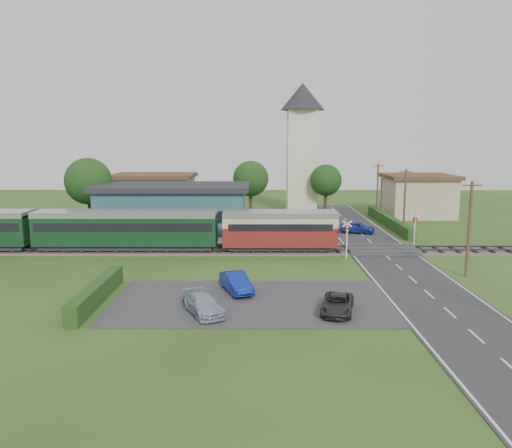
{
  "coord_description": "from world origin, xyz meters",
  "views": [
    {
      "loc": [
        -1.1,
        -41.53,
        9.81
      ],
      "look_at": [
        -1.25,
        4.0,
        2.24
      ],
      "focal_mm": 35.0,
      "sensor_mm": 36.0,
      "label": 1
    }
  ],
  "objects_px": {
    "house_west": "(154,194)",
    "crossing_signal_near": "(347,234)",
    "car_on_road": "(357,227)",
    "car_park_silver": "(203,304)",
    "train": "(91,228)",
    "car_park_blue": "(236,282)",
    "station_building": "(174,209)",
    "house_east": "(417,195)",
    "car_park_dark": "(337,304)",
    "pedestrian_near": "(255,232)",
    "equipment_hut": "(80,227)",
    "pedestrian_far": "(118,234)",
    "crossing_signal_far": "(415,224)",
    "church_tower": "(302,138)"
  },
  "relations": [
    {
      "from": "station_building",
      "to": "car_park_dark",
      "type": "bearing_deg",
      "value": -61.71
    },
    {
      "from": "pedestrian_near",
      "to": "car_on_road",
      "type": "bearing_deg",
      "value": -166.93
    },
    {
      "from": "car_on_road",
      "to": "car_park_silver",
      "type": "distance_m",
      "value": 29.01
    },
    {
      "from": "equipment_hut",
      "to": "car_park_blue",
      "type": "height_order",
      "value": "equipment_hut"
    },
    {
      "from": "car_park_blue",
      "to": "car_park_silver",
      "type": "xyz_separation_m",
      "value": [
        -1.72,
        -4.21,
        -0.06
      ]
    },
    {
      "from": "equipment_hut",
      "to": "pedestrian_far",
      "type": "xyz_separation_m",
      "value": [
        3.74,
        -0.55,
        -0.56
      ]
    },
    {
      "from": "house_east",
      "to": "car_park_blue",
      "type": "xyz_separation_m",
      "value": [
        -22.5,
        -34.03,
        -2.1
      ]
    },
    {
      "from": "house_east",
      "to": "pedestrian_near",
      "type": "relative_size",
      "value": 5.1
    },
    {
      "from": "house_west",
      "to": "crossing_signal_near",
      "type": "xyz_separation_m",
      "value": [
        21.4,
        -25.41,
        -0.65
      ]
    },
    {
      "from": "car_park_blue",
      "to": "church_tower",
      "type": "bearing_deg",
      "value": 58.65
    },
    {
      "from": "church_tower",
      "to": "pedestrian_far",
      "type": "relative_size",
      "value": 11.9
    },
    {
      "from": "equipment_hut",
      "to": "car_park_blue",
      "type": "relative_size",
      "value": 0.68
    },
    {
      "from": "car_on_road",
      "to": "pedestrian_near",
      "type": "bearing_deg",
      "value": 140.53
    },
    {
      "from": "car_park_dark",
      "to": "crossing_signal_near",
      "type": "bearing_deg",
      "value": 91.53
    },
    {
      "from": "train",
      "to": "house_east",
      "type": "bearing_deg",
      "value": 31.49
    },
    {
      "from": "crossing_signal_near",
      "to": "car_park_silver",
      "type": "distance_m",
      "value": 17.51
    },
    {
      "from": "pedestrian_near",
      "to": "pedestrian_far",
      "type": "bearing_deg",
      "value": -16.9
    },
    {
      "from": "crossing_signal_near",
      "to": "pedestrian_far",
      "type": "xyz_separation_m",
      "value": [
        -20.66,
        5.06,
        -0.95
      ]
    },
    {
      "from": "crossing_signal_near",
      "to": "car_on_road",
      "type": "bearing_deg",
      "value": 74.67
    },
    {
      "from": "car_park_dark",
      "to": "train",
      "type": "bearing_deg",
      "value": 153.95
    },
    {
      "from": "station_building",
      "to": "church_tower",
      "type": "bearing_deg",
      "value": 48.59
    },
    {
      "from": "house_west",
      "to": "car_park_blue",
      "type": "distance_m",
      "value": 37.26
    },
    {
      "from": "house_west",
      "to": "crossing_signal_far",
      "type": "distance_m",
      "value": 35.26
    },
    {
      "from": "station_building",
      "to": "pedestrian_near",
      "type": "distance_m",
      "value": 10.75
    },
    {
      "from": "car_park_dark",
      "to": "pedestrian_near",
      "type": "xyz_separation_m",
      "value": [
        -4.81,
        18.86,
        0.72
      ]
    },
    {
      "from": "equipment_hut",
      "to": "car_on_road",
      "type": "distance_m",
      "value": 28.28
    },
    {
      "from": "train",
      "to": "car_on_road",
      "type": "bearing_deg",
      "value": 19.95
    },
    {
      "from": "station_building",
      "to": "house_east",
      "type": "bearing_deg",
      "value": 23.44
    },
    {
      "from": "crossing_signal_near",
      "to": "car_park_dark",
      "type": "distance_m",
      "value": 14.05
    },
    {
      "from": "car_park_blue",
      "to": "car_park_dark",
      "type": "xyz_separation_m",
      "value": [
        5.99,
        -4.03,
        -0.11
      ]
    },
    {
      "from": "car_park_dark",
      "to": "car_on_road",
      "type": "bearing_deg",
      "value": 90.01
    },
    {
      "from": "station_building",
      "to": "house_west",
      "type": "xyz_separation_m",
      "value": [
        -5.0,
        14.01,
        0.1
      ]
    },
    {
      "from": "car_on_road",
      "to": "car_park_dark",
      "type": "height_order",
      "value": "car_on_road"
    },
    {
      "from": "car_on_road",
      "to": "car_park_silver",
      "type": "xyz_separation_m",
      "value": [
        -13.82,
        -25.5,
        -0.04
      ]
    },
    {
      "from": "equipment_hut",
      "to": "crossing_signal_near",
      "type": "bearing_deg",
      "value": -12.94
    },
    {
      "from": "church_tower",
      "to": "house_east",
      "type": "height_order",
      "value": "church_tower"
    },
    {
      "from": "car_park_blue",
      "to": "car_on_road",
      "type": "bearing_deg",
      "value": 40.21
    },
    {
      "from": "car_park_dark",
      "to": "pedestrian_far",
      "type": "xyz_separation_m",
      "value": [
        -17.75,
        18.72,
        0.6
      ]
    },
    {
      "from": "pedestrian_far",
      "to": "car_park_silver",
      "type": "bearing_deg",
      "value": -139.22
    },
    {
      "from": "crossing_signal_near",
      "to": "pedestrian_near",
      "type": "bearing_deg",
      "value": 146.02
    },
    {
      "from": "equipment_hut",
      "to": "station_building",
      "type": "distance_m",
      "value": 9.92
    },
    {
      "from": "crossing_signal_near",
      "to": "pedestrian_near",
      "type": "height_order",
      "value": "crossing_signal_near"
    },
    {
      "from": "station_building",
      "to": "house_east",
      "type": "distance_m",
      "value": 32.7
    },
    {
      "from": "crossing_signal_near",
      "to": "pedestrian_far",
      "type": "distance_m",
      "value": 21.29
    },
    {
      "from": "crossing_signal_far",
      "to": "pedestrian_near",
      "type": "relative_size",
      "value": 1.9
    },
    {
      "from": "equipment_hut",
      "to": "car_on_road",
      "type": "bearing_deg",
      "value": 12.39
    },
    {
      "from": "train",
      "to": "car_park_dark",
      "type": "bearing_deg",
      "value": -39.62
    },
    {
      "from": "equipment_hut",
      "to": "train",
      "type": "distance_m",
      "value": 3.85
    },
    {
      "from": "house_west",
      "to": "crossing_signal_near",
      "type": "relative_size",
      "value": 3.3
    },
    {
      "from": "car_park_blue",
      "to": "pedestrian_near",
      "type": "height_order",
      "value": "pedestrian_near"
    }
  ]
}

